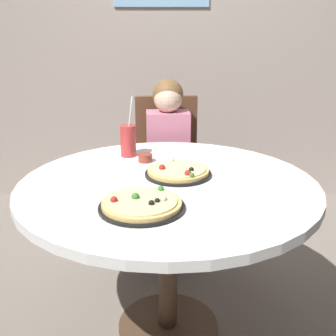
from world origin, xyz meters
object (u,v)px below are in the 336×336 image
at_px(dining_table, 168,202).
at_px(soda_cup, 128,141).
at_px(sauce_bowl, 145,158).
at_px(pizza_veggie, 178,172).
at_px(diner_child, 169,179).
at_px(pizza_cheese, 142,205).
at_px(chair_wooden, 167,163).

bearing_deg(dining_table, soda_cup, 117.67).
distance_m(soda_cup, sauce_bowl, 0.15).
bearing_deg(soda_cup, pizza_veggie, -49.63).
bearing_deg(pizza_veggie, sauce_bowl, 128.70).
relative_size(diner_child, pizza_cheese, 3.32).
relative_size(pizza_cheese, sauce_bowl, 4.65).
relative_size(chair_wooden, pizza_veggie, 3.14).
height_order(chair_wooden, pizza_cheese, chair_wooden).
relative_size(soda_cup, sauce_bowl, 4.39).
bearing_deg(pizza_cheese, soda_cup, 99.08).
height_order(dining_table, soda_cup, soda_cup).
bearing_deg(diner_child, dining_table, -90.35).
bearing_deg(diner_child, soda_cup, -119.84).
bearing_deg(sauce_bowl, soda_cup, 133.58).
distance_m(dining_table, pizza_cheese, 0.31).
height_order(dining_table, diner_child, diner_child).
bearing_deg(sauce_bowl, diner_child, 75.70).
distance_m(dining_table, pizza_veggie, 0.15).
relative_size(pizza_veggie, sauce_bowl, 4.32).
distance_m(diner_child, pizza_veggie, 0.72).
distance_m(diner_child, soda_cup, 0.54).
xyz_separation_m(pizza_cheese, soda_cup, (-0.11, 0.66, 0.06)).
xyz_separation_m(dining_table, pizza_cheese, (-0.10, -0.27, 0.11)).
distance_m(dining_table, soda_cup, 0.47).
xyz_separation_m(chair_wooden, pizza_cheese, (-0.09, -1.20, 0.24)).
bearing_deg(chair_wooden, soda_cup, -109.95).
distance_m(chair_wooden, soda_cup, 0.65).
height_order(diner_child, pizza_veggie, diner_child).
height_order(diner_child, sauce_bowl, diner_child).
bearing_deg(dining_table, pizza_veggie, 63.99).
bearing_deg(sauce_bowl, chair_wooden, 80.54).
bearing_deg(sauce_bowl, pizza_veggie, -51.30).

